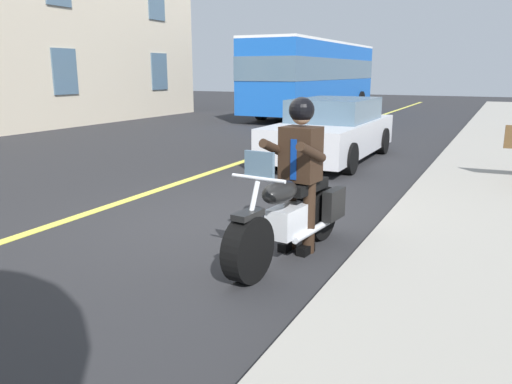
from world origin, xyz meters
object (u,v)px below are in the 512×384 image
Objects in this scene: rider_main at (300,162)px; bus_near at (315,74)px; motorcycle_main at (291,217)px; car_dark at (332,130)px.

bus_near is at bearing -160.53° from rider_main.
rider_main is at bearing 19.47° from bus_near.
bus_near reaches higher than rider_main.
motorcycle_main is 0.61m from rider_main.
motorcycle_main is 6.45m from car_dark.
motorcycle_main is 18.84m from bus_near.
motorcycle_main is 1.28× the size of rider_main.
bus_near is (-17.74, -6.19, 1.42)m from motorcycle_main.
rider_main reaches higher than motorcycle_main.
rider_main is at bearing 174.48° from motorcycle_main.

